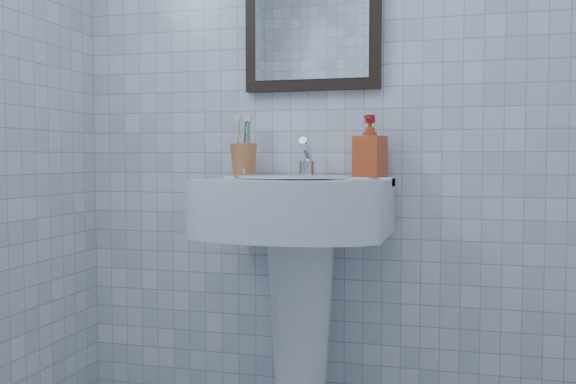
% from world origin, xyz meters
% --- Properties ---
extents(wall_back, '(2.20, 0.02, 2.50)m').
position_xyz_m(wall_back, '(0.00, 1.20, 1.25)').
color(wall_back, white).
rests_on(wall_back, ground).
extents(washbasin, '(0.61, 0.45, 0.94)m').
position_xyz_m(washbasin, '(-0.19, 0.99, 0.63)').
color(washbasin, white).
rests_on(washbasin, ground).
extents(faucet, '(0.06, 0.12, 0.14)m').
position_xyz_m(faucet, '(-0.19, 1.10, 0.98)').
color(faucet, silver).
rests_on(faucet, washbasin).
extents(toothbrush_cup, '(0.12, 0.12, 0.12)m').
position_xyz_m(toothbrush_cup, '(-0.42, 1.10, 0.99)').
color(toothbrush_cup, '#C66F39').
rests_on(toothbrush_cup, washbasin).
extents(soap_dispenser, '(0.12, 0.12, 0.21)m').
position_xyz_m(soap_dispenser, '(0.03, 1.12, 1.03)').
color(soap_dispenser, red).
rests_on(soap_dispenser, washbasin).
extents(wall_mirror, '(0.50, 0.04, 0.62)m').
position_xyz_m(wall_mirror, '(-0.19, 1.18, 1.55)').
color(wall_mirror, black).
rests_on(wall_mirror, wall_back).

